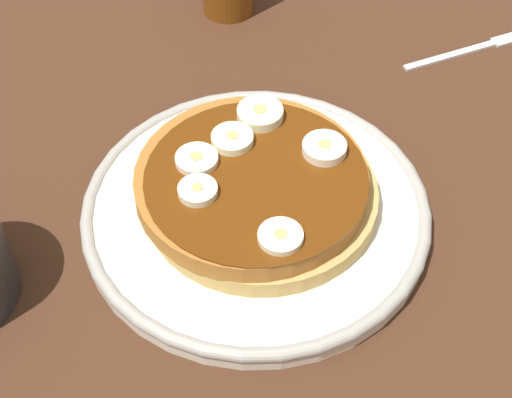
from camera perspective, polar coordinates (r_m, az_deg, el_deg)
ground_plane at (r=59.42cm, az=0.00°, el=-2.38°), size 140.00×140.00×3.00cm
plate at (r=57.53cm, az=0.00°, el=-0.84°), size 25.78×25.78×1.78cm
pancake_stack at (r=56.23cm, az=-0.01°, el=0.83°), size 17.32×17.43×3.14cm
banana_slice_0 at (r=57.11cm, az=-1.75°, el=4.39°), size 3.12×3.12×0.88cm
banana_slice_1 at (r=51.06cm, az=1.80°, el=-2.80°), size 3.04×3.04×0.71cm
banana_slice_2 at (r=53.73cm, az=-4.29°, el=0.58°), size 2.78×2.78×0.83cm
banana_slice_3 at (r=55.84cm, az=-4.37°, el=2.88°), size 3.11×3.11×0.76cm
banana_slice_4 at (r=56.55cm, az=5.03°, el=3.70°), size 3.25×3.25×0.98cm
banana_slice_5 at (r=58.93cm, az=0.30°, el=6.23°), size 3.52×3.52×1.06cm
fork at (r=75.61cm, az=15.73°, el=10.64°), size 4.96×12.66×0.50cm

